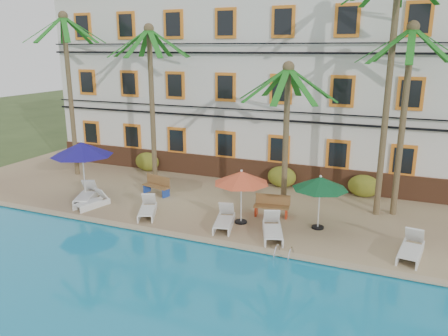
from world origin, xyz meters
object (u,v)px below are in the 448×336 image
at_px(umbrella_red, 241,178).
at_px(lounger_c, 148,209).
at_px(lounger_f, 411,249).
at_px(umbrella_green, 320,183).
at_px(umbrella_blue, 82,149).
at_px(bench_left, 157,185).
at_px(palm_d, 391,63).
at_px(lounger_e, 272,229).
at_px(lounger_d, 224,220).
at_px(lounger_a, 86,195).
at_px(bench_right, 272,205).
at_px(pool_ladder, 284,256).
at_px(palm_e, 406,95).
at_px(palm_a, 68,74).
at_px(palm_c, 287,115).
at_px(palm_b, 151,84).
at_px(lounger_b, 92,202).

distance_m(umbrella_red, lounger_c, 4.42).
bearing_deg(lounger_f, umbrella_green, 160.00).
height_order(umbrella_blue, bench_left, umbrella_blue).
relative_size(palm_d, lounger_e, 4.98).
bearing_deg(umbrella_blue, umbrella_red, 0.71).
relative_size(umbrella_blue, lounger_d, 1.46).
height_order(lounger_a, lounger_e, lounger_e).
height_order(umbrella_blue, lounger_c, umbrella_blue).
distance_m(lounger_c, bench_left, 2.81).
bearing_deg(bench_right, palm_d, 24.84).
relative_size(palm_d, pool_ladder, 13.81).
distance_m(lounger_f, pool_ladder, 4.40).
bearing_deg(lounger_c, palm_e, 23.31).
bearing_deg(umbrella_blue, palm_d, 14.15).
height_order(lounger_c, pool_ladder, lounger_c).
xyz_separation_m(palm_e, umbrella_green, (-2.73, -2.82, -3.26)).
bearing_deg(palm_d, palm_a, 179.91).
bearing_deg(bench_right, palm_c, 75.57).
height_order(umbrella_green, pool_ladder, umbrella_green).
bearing_deg(pool_ladder, palm_a, 158.18).
xyz_separation_m(umbrella_red, lounger_f, (6.49, -0.60, -1.65)).
distance_m(palm_a, lounger_f, 18.87).
relative_size(umbrella_blue, lounger_e, 1.39).
relative_size(palm_b, palm_c, 1.26).
height_order(lounger_b, lounger_d, lounger_d).
xyz_separation_m(palm_e, bench_left, (-10.86, -1.63, -4.67)).
bearing_deg(lounger_b, palm_c, 20.97).
xyz_separation_m(palm_d, umbrella_red, (-5.09, -3.17, -4.46)).
height_order(palm_d, umbrella_blue, palm_d).
bearing_deg(bench_left, palm_d, 7.42).
bearing_deg(lounger_d, palm_d, 34.40).
xyz_separation_m(umbrella_blue, lounger_a, (0.21, -0.22, -2.15)).
bearing_deg(pool_ladder, palm_c, 105.30).
height_order(palm_c, umbrella_red, palm_c).
distance_m(lounger_c, bench_right, 5.35).
relative_size(lounger_b, bench_left, 1.10).
relative_size(lounger_a, lounger_b, 1.19).
bearing_deg(umbrella_blue, palm_b, 65.05).
xyz_separation_m(lounger_a, lounger_e, (9.25, -0.51, 0.00)).
height_order(palm_c, pool_ladder, palm_c).
xyz_separation_m(lounger_b, lounger_f, (13.37, 0.25, 0.04)).
bearing_deg(lounger_e, bench_left, 158.23).
distance_m(palm_b, umbrella_red, 7.84).
distance_m(lounger_b, bench_left, 3.25).
height_order(umbrella_green, bench_right, umbrella_green).
xyz_separation_m(palm_c, bench_left, (-6.28, -0.40, -3.76)).
bearing_deg(umbrella_blue, bench_right, 8.67).
bearing_deg(lounger_c, umbrella_green, 11.21).
height_order(palm_b, lounger_a, palm_b).
bearing_deg(bench_right, palm_b, 162.58).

